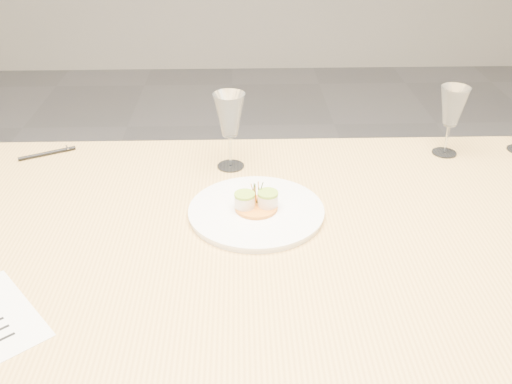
{
  "coord_description": "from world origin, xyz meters",
  "views": [
    {
      "loc": [
        0.06,
        -1.06,
        1.47
      ],
      "look_at": [
        0.09,
        0.1,
        0.8
      ],
      "focal_mm": 40.0,
      "sensor_mm": 36.0,
      "label": 1
    }
  ],
  "objects_px": {
    "dinner_plate": "(256,210)",
    "wine_glass_2": "(452,108)",
    "wine_glass_1": "(229,117)",
    "ballpoint_pen": "(47,153)",
    "dining_table": "(216,258)"
  },
  "relations": [
    {
      "from": "dinner_plate",
      "to": "wine_glass_2",
      "type": "bearing_deg",
      "value": 29.54
    },
    {
      "from": "wine_glass_1",
      "to": "wine_glass_2",
      "type": "height_order",
      "value": "wine_glass_1"
    },
    {
      "from": "dinner_plate",
      "to": "wine_glass_2",
      "type": "distance_m",
      "value": 0.64
    },
    {
      "from": "ballpoint_pen",
      "to": "wine_glass_2",
      "type": "relative_size",
      "value": 0.74
    },
    {
      "from": "dining_table",
      "to": "ballpoint_pen",
      "type": "distance_m",
      "value": 0.64
    },
    {
      "from": "dining_table",
      "to": "wine_glass_2",
      "type": "height_order",
      "value": "wine_glass_2"
    },
    {
      "from": "dinner_plate",
      "to": "dining_table",
      "type": "bearing_deg",
      "value": -140.24
    },
    {
      "from": "dinner_plate",
      "to": "ballpoint_pen",
      "type": "relative_size",
      "value": 2.19
    },
    {
      "from": "wine_glass_2",
      "to": "dinner_plate",
      "type": "bearing_deg",
      "value": -150.46
    },
    {
      "from": "dinner_plate",
      "to": "ballpoint_pen",
      "type": "distance_m",
      "value": 0.67
    },
    {
      "from": "wine_glass_1",
      "to": "dinner_plate",
      "type": "bearing_deg",
      "value": -75.63
    },
    {
      "from": "wine_glass_1",
      "to": "ballpoint_pen",
      "type": "bearing_deg",
      "value": 170.63
    },
    {
      "from": "ballpoint_pen",
      "to": "wine_glass_1",
      "type": "xyz_separation_m",
      "value": [
        0.52,
        -0.09,
        0.14
      ]
    },
    {
      "from": "dinner_plate",
      "to": "wine_glass_1",
      "type": "height_order",
      "value": "wine_glass_1"
    },
    {
      "from": "dining_table",
      "to": "ballpoint_pen",
      "type": "relative_size",
      "value": 16.41
    }
  ]
}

